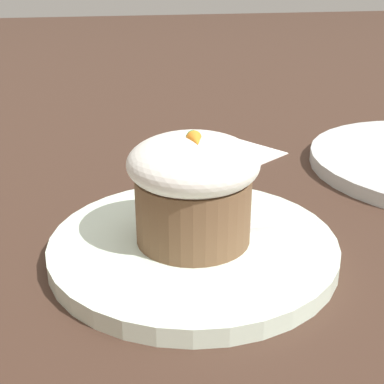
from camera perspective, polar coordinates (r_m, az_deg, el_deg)
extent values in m
plane|color=#3D281E|center=(0.44, 0.12, -6.68)|extent=(4.00, 4.00, 0.00)
cylinder|color=silver|center=(0.44, 0.12, -5.83)|extent=(0.23, 0.23, 0.01)
cylinder|color=brown|center=(0.42, 0.00, -1.79)|extent=(0.09, 0.09, 0.05)
ellipsoid|color=white|center=(0.41, 0.00, 3.12)|extent=(0.10, 0.10, 0.04)
cone|color=orange|center=(0.39, 0.28, 5.41)|extent=(0.02, 0.01, 0.01)
sphere|color=green|center=(0.40, 0.04, 5.79)|extent=(0.01, 0.01, 0.01)
cube|color=silver|center=(0.45, 8.01, -3.63)|extent=(0.01, 0.09, 0.00)
ellipsoid|color=silver|center=(0.44, 0.83, -4.31)|extent=(0.03, 0.04, 0.01)
cube|color=white|center=(0.67, 3.54, 4.35)|extent=(0.16, 0.15, 0.00)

